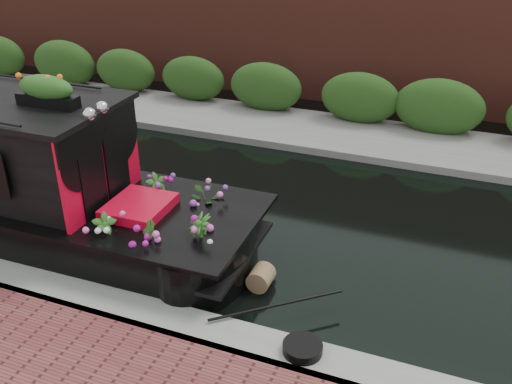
% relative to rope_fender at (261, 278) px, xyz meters
% --- Properties ---
extents(ground, '(80.00, 80.00, 0.00)m').
position_rel_rope_fender_xyz_m(ground, '(-2.48, 1.93, -0.17)').
color(ground, black).
rests_on(ground, ground).
extents(near_bank_coping, '(40.00, 0.60, 0.50)m').
position_rel_rope_fender_xyz_m(near_bank_coping, '(-2.48, -1.37, -0.17)').
color(near_bank_coping, gray).
rests_on(near_bank_coping, ground).
extents(far_bank_path, '(40.00, 2.40, 0.34)m').
position_rel_rope_fender_xyz_m(far_bank_path, '(-2.48, 6.13, -0.17)').
color(far_bank_path, slate).
rests_on(far_bank_path, ground).
extents(far_hedge, '(40.00, 1.10, 2.80)m').
position_rel_rope_fender_xyz_m(far_hedge, '(-2.48, 7.03, -0.17)').
color(far_hedge, '#224316').
rests_on(far_hedge, ground).
extents(far_brick_wall, '(40.00, 1.00, 8.00)m').
position_rel_rope_fender_xyz_m(far_brick_wall, '(-2.48, 9.13, -0.17)').
color(far_brick_wall, maroon).
rests_on(far_brick_wall, ground).
extents(rope_fender, '(0.34, 0.37, 0.34)m').
position_rel_rope_fender_xyz_m(rope_fender, '(0.00, 0.00, 0.00)').
color(rope_fender, olive).
rests_on(rope_fender, ground).
extents(coiled_mooring_rope, '(0.49, 0.49, 0.12)m').
position_rel_rope_fender_xyz_m(coiled_mooring_rope, '(1.05, -1.33, 0.14)').
color(coiled_mooring_rope, black).
rests_on(coiled_mooring_rope, near_bank_coping).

